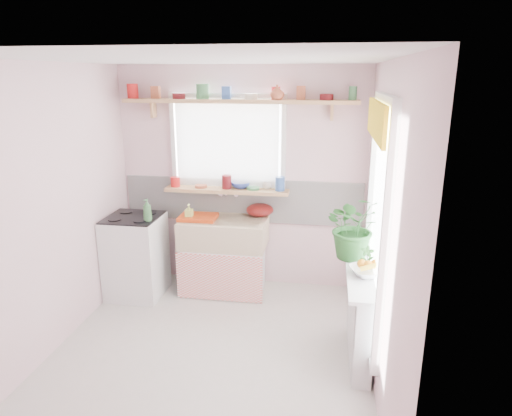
# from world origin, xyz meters

# --- Properties ---
(room) EXTENTS (3.20, 3.20, 3.20)m
(room) POSITION_xyz_m (0.66, 0.86, 1.37)
(room) COLOR beige
(room) RESTS_ON ground
(sink_unit) EXTENTS (0.95, 0.65, 1.11)m
(sink_unit) POSITION_xyz_m (-0.15, 1.29, 0.43)
(sink_unit) COLOR white
(sink_unit) RESTS_ON ground
(cooker) EXTENTS (0.58, 0.58, 0.93)m
(cooker) POSITION_xyz_m (-1.10, 1.05, 0.46)
(cooker) COLOR white
(cooker) RESTS_ON ground
(radiator_ledge) EXTENTS (0.22, 0.95, 0.78)m
(radiator_ledge) POSITION_xyz_m (1.30, 0.20, 0.40)
(radiator_ledge) COLOR white
(radiator_ledge) RESTS_ON ground
(windowsill) EXTENTS (1.40, 0.22, 0.04)m
(windowsill) POSITION_xyz_m (-0.15, 1.48, 1.14)
(windowsill) COLOR tan
(windowsill) RESTS_ON room
(pine_shelf) EXTENTS (2.52, 0.24, 0.04)m
(pine_shelf) POSITION_xyz_m (0.00, 1.47, 2.12)
(pine_shelf) COLOR tan
(pine_shelf) RESTS_ON room
(shelf_crockery) EXTENTS (2.47, 0.11, 0.12)m
(shelf_crockery) POSITION_xyz_m (-0.02, 1.47, 2.19)
(shelf_crockery) COLOR red
(shelf_crockery) RESTS_ON pine_shelf
(sill_crockery) EXTENTS (1.35, 0.11, 0.12)m
(sill_crockery) POSITION_xyz_m (-0.15, 1.48, 1.22)
(sill_crockery) COLOR red
(sill_crockery) RESTS_ON windowsill
(dish_tray) EXTENTS (0.41, 0.31, 0.04)m
(dish_tray) POSITION_xyz_m (-0.43, 1.28, 0.87)
(dish_tray) COLOR #CF3F12
(dish_tray) RESTS_ON sink_unit
(colander) EXTENTS (0.35, 0.35, 0.14)m
(colander) POSITION_xyz_m (0.22, 1.50, 0.92)
(colander) COLOR #5E1110
(colander) RESTS_ON sink_unit
(jade_plant) EXTENTS (0.66, 0.61, 0.61)m
(jade_plant) POSITION_xyz_m (1.23, 0.60, 1.08)
(jade_plant) COLOR #255D25
(jade_plant) RESTS_ON radiator_ledge
(fruit_bowl) EXTENTS (0.38, 0.38, 0.07)m
(fruit_bowl) POSITION_xyz_m (1.33, 0.22, 0.81)
(fruit_bowl) COLOR silver
(fruit_bowl) RESTS_ON radiator_ledge
(herb_pot) EXTENTS (0.12, 0.08, 0.22)m
(herb_pot) POSITION_xyz_m (1.33, 0.33, 0.88)
(herb_pot) COLOR #2E6D2B
(herb_pot) RESTS_ON radiator_ledge
(soap_bottle_sink) EXTENTS (0.08, 0.08, 0.18)m
(soap_bottle_sink) POSITION_xyz_m (-0.53, 1.24, 0.94)
(soap_bottle_sink) COLOR #D0DA61
(soap_bottle_sink) RESTS_ON sink_unit
(sill_cup) EXTENTS (0.12, 0.12, 0.08)m
(sill_cup) POSITION_xyz_m (0.30, 1.54, 1.20)
(sill_cup) COLOR white
(sill_cup) RESTS_ON windowsill
(sill_bowl) EXTENTS (0.27, 0.27, 0.07)m
(sill_bowl) POSITION_xyz_m (-0.00, 1.54, 1.19)
(sill_bowl) COLOR #30449D
(sill_bowl) RESTS_ON windowsill
(shelf_vase) EXTENTS (0.19, 0.19, 0.15)m
(shelf_vase) POSITION_xyz_m (0.41, 1.41, 2.22)
(shelf_vase) COLOR #AB5134
(shelf_vase) RESTS_ON pine_shelf
(cooker_bottle) EXTENTS (0.12, 0.12, 0.24)m
(cooker_bottle) POSITION_xyz_m (-0.88, 0.94, 1.03)
(cooker_bottle) COLOR #3F7E46
(cooker_bottle) RESTS_ON cooker
(fruit) EXTENTS (0.20, 0.14, 0.10)m
(fruit) POSITION_xyz_m (1.34, 0.23, 0.87)
(fruit) COLOR orange
(fruit) RESTS_ON fruit_bowl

